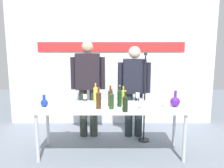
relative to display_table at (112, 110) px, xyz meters
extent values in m
plane|color=slate|center=(0.00, 0.00, -0.71)|extent=(10.00, 10.00, 0.00)
cube|color=white|center=(0.00, 1.45, 0.79)|extent=(4.28, 0.10, 3.00)
cube|color=red|center=(0.00, 1.39, 0.92)|extent=(3.00, 0.01, 0.20)
cube|color=silver|center=(0.00, 0.00, 0.04)|extent=(2.24, 0.68, 0.04)
cylinder|color=silver|center=(-1.06, -0.29, -0.34)|extent=(0.05, 0.05, 0.73)
cylinder|color=silver|center=(1.06, -0.29, -0.34)|extent=(0.05, 0.05, 0.73)
cylinder|color=silver|center=(-1.06, 0.29, -0.34)|extent=(0.05, 0.05, 0.73)
cylinder|color=silver|center=(1.06, 0.29, -0.34)|extent=(0.05, 0.05, 0.73)
sphere|color=navy|center=(-1.01, -0.03, 0.12)|extent=(0.11, 0.11, 0.11)
cylinder|color=navy|center=(-1.01, -0.03, 0.20)|extent=(0.04, 0.04, 0.08)
sphere|color=#541E90|center=(0.97, -0.03, 0.13)|extent=(0.15, 0.15, 0.15)
cylinder|color=#541E90|center=(0.97, -0.03, 0.25)|extent=(0.04, 0.04, 0.11)
cylinder|color=#2F362D|center=(-0.51, 0.70, -0.26)|extent=(0.14, 0.14, 0.89)
cylinder|color=#2F362D|center=(-0.32, 0.70, -0.26)|extent=(0.14, 0.14, 0.89)
cube|color=black|center=(-0.41, 0.70, 0.51)|extent=(0.42, 0.22, 0.64)
cylinder|color=black|center=(-0.68, 0.70, 0.47)|extent=(0.09, 0.09, 0.57)
cylinder|color=black|center=(-0.15, 0.70, 0.47)|extent=(0.09, 0.09, 0.57)
sphere|color=tan|center=(-0.41, 0.70, 0.94)|extent=(0.21, 0.21, 0.21)
cylinder|color=#1E282B|center=(0.32, 0.70, -0.29)|extent=(0.14, 0.14, 0.82)
cylinder|color=#1E282B|center=(0.50, 0.70, -0.29)|extent=(0.14, 0.14, 0.82)
cube|color=black|center=(0.41, 0.70, 0.42)|extent=(0.40, 0.22, 0.61)
cylinder|color=black|center=(0.17, 0.70, 0.39)|extent=(0.09, 0.09, 0.55)
cylinder|color=black|center=(0.66, 0.70, 0.39)|extent=(0.09, 0.09, 0.55)
sphere|color=beige|center=(0.41, 0.70, 0.84)|extent=(0.21, 0.21, 0.21)
cylinder|color=#452813|center=(-0.18, -0.14, 0.18)|extent=(0.08, 0.08, 0.23)
cone|color=#452813|center=(-0.18, -0.14, 0.31)|extent=(0.08, 0.08, 0.03)
cylinder|color=#452813|center=(-0.18, -0.14, 0.33)|extent=(0.02, 0.02, 0.07)
cylinder|color=red|center=(-0.18, -0.14, 0.37)|extent=(0.03, 0.03, 0.02)
cylinder|color=#233F1E|center=(0.01, -0.16, 0.17)|extent=(0.07, 0.07, 0.22)
cone|color=#233F1E|center=(0.01, -0.16, 0.29)|extent=(0.07, 0.07, 0.03)
cylinder|color=#233F1E|center=(0.01, -0.16, 0.31)|extent=(0.02, 0.02, 0.06)
cylinder|color=#AB2618|center=(0.01, -0.16, 0.35)|extent=(0.03, 0.03, 0.02)
cylinder|color=#123719|center=(0.13, -0.02, 0.18)|extent=(0.07, 0.07, 0.24)
cone|color=#123719|center=(0.13, -0.02, 0.31)|extent=(0.07, 0.07, 0.03)
cylinder|color=#123719|center=(0.13, -0.02, 0.34)|extent=(0.02, 0.02, 0.07)
cylinder|color=gold|center=(0.13, -0.02, 0.38)|extent=(0.03, 0.03, 0.02)
cylinder|color=gold|center=(-0.25, 0.27, 0.18)|extent=(0.07, 0.07, 0.23)
cone|color=gold|center=(-0.25, 0.27, 0.30)|extent=(0.07, 0.07, 0.03)
cylinder|color=gold|center=(-0.25, 0.27, 0.32)|extent=(0.02, 0.02, 0.06)
cylinder|color=gold|center=(-0.25, 0.27, 0.36)|extent=(0.03, 0.03, 0.02)
cylinder|color=black|center=(0.20, -0.29, 0.16)|extent=(0.08, 0.08, 0.21)
cone|color=black|center=(0.20, -0.29, 0.28)|extent=(0.08, 0.08, 0.03)
cylinder|color=black|center=(0.20, -0.29, 0.31)|extent=(0.03, 0.03, 0.08)
cylinder|color=gold|center=(0.20, -0.29, 0.36)|extent=(0.03, 0.03, 0.02)
cylinder|color=#4B290E|center=(-0.01, 0.02, 0.17)|extent=(0.07, 0.07, 0.23)
cone|color=#4B290E|center=(-0.01, 0.02, 0.30)|extent=(0.07, 0.07, 0.03)
cylinder|color=#4B290E|center=(-0.01, 0.02, 0.33)|extent=(0.03, 0.03, 0.08)
cylinder|color=gold|center=(-0.01, 0.02, 0.38)|extent=(0.03, 0.03, 0.02)
cylinder|color=gold|center=(0.19, 0.11, 0.17)|extent=(0.07, 0.07, 0.21)
cone|color=gold|center=(0.19, 0.11, 0.28)|extent=(0.07, 0.07, 0.03)
cylinder|color=gold|center=(0.19, 0.11, 0.31)|extent=(0.02, 0.02, 0.08)
cylinder|color=black|center=(0.19, 0.11, 0.36)|extent=(0.03, 0.03, 0.02)
cylinder|color=white|center=(-0.76, -0.08, 0.06)|extent=(0.06, 0.06, 0.00)
cylinder|color=white|center=(-0.76, -0.08, 0.10)|extent=(0.01, 0.01, 0.08)
cylinder|color=white|center=(-0.76, -0.08, 0.18)|extent=(0.06, 0.06, 0.09)
cylinder|color=white|center=(-0.42, 0.23, 0.06)|extent=(0.06, 0.06, 0.00)
cylinder|color=white|center=(-0.42, 0.23, 0.09)|extent=(0.01, 0.01, 0.06)
cylinder|color=white|center=(-0.42, 0.23, 0.16)|extent=(0.06, 0.06, 0.07)
cylinder|color=white|center=(-0.78, 0.27, 0.06)|extent=(0.06, 0.06, 0.00)
cylinder|color=white|center=(-0.78, 0.27, 0.10)|extent=(0.01, 0.01, 0.08)
cylinder|color=white|center=(-0.78, 0.27, 0.18)|extent=(0.07, 0.07, 0.08)
cylinder|color=white|center=(0.80, -0.08, 0.06)|extent=(0.05, 0.05, 0.00)
cylinder|color=white|center=(0.80, -0.08, 0.10)|extent=(0.01, 0.01, 0.07)
cylinder|color=white|center=(0.80, -0.08, 0.18)|extent=(0.06, 0.06, 0.09)
cylinder|color=white|center=(0.44, -0.18, 0.06)|extent=(0.06, 0.06, 0.00)
cylinder|color=white|center=(0.44, -0.18, 0.10)|extent=(0.01, 0.01, 0.06)
cylinder|color=white|center=(0.44, -0.18, 0.17)|extent=(0.07, 0.07, 0.09)
cylinder|color=white|center=(0.43, 0.26, 0.06)|extent=(0.06, 0.06, 0.00)
cylinder|color=white|center=(0.43, 0.26, 0.10)|extent=(0.01, 0.01, 0.07)
cylinder|color=white|center=(0.43, 0.26, 0.17)|extent=(0.07, 0.07, 0.08)
cylinder|color=black|center=(0.58, 0.48, -0.70)|extent=(0.20, 0.20, 0.02)
cylinder|color=black|center=(0.58, 0.48, 0.05)|extent=(0.02, 0.02, 1.50)
sphere|color=#232328|center=(0.58, 0.48, 0.83)|extent=(0.06, 0.06, 0.06)
camera|label=1|loc=(0.02, -3.54, 1.04)|focal=38.41mm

